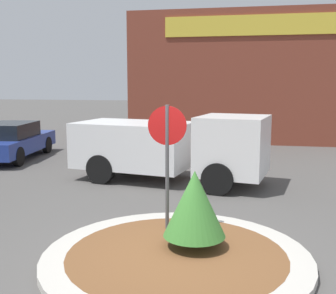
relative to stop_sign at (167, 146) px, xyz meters
The scene contains 7 objects.
ground_plane 2.09m from the stop_sign, 71.62° to the right, with size 120.00×120.00×0.00m, color #514F4C.
traffic_island 2.04m from the stop_sign, 71.62° to the right, with size 4.35×4.35×0.13m.
stop_sign is the anchor object (origin of this frame).
island_shrub 1.32m from the stop_sign, 52.39° to the right, with size 1.05×1.05×1.31m.
utility_truck 4.42m from the stop_sign, 100.31° to the left, with size 5.81×2.95×1.97m.
storefront_building 15.41m from the stop_sign, 82.95° to the left, with size 12.52×6.07×6.21m.
parked_sedan_blue 10.00m from the stop_sign, 137.18° to the left, with size 2.27×4.67×1.39m.
Camera 1 is at (1.11, -6.38, 2.87)m, focal length 45.00 mm.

